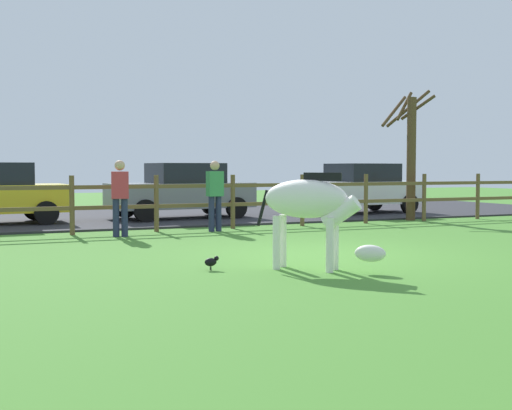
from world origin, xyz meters
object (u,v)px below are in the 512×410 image
bare_tree (410,151)px  zebra (311,206)px  parked_car_white (359,188)px  parked_car_grey (182,190)px  visitor_left_of_tree (215,192)px  visitor_right_of_tree (120,195)px  crow_on_grass (211,262)px

bare_tree → zebra: bare_tree is taller
bare_tree → parked_car_white: size_ratio=0.90×
bare_tree → parked_car_grey: 6.55m
zebra → visitor_left_of_tree: visitor_left_of_tree is taller
bare_tree → visitor_right_of_tree: bare_tree is taller
bare_tree → parked_car_white: bearing=92.5°
visitor_right_of_tree → parked_car_white: bearing=23.9°
bare_tree → crow_on_grass: bare_tree is taller
parked_car_white → visitor_left_of_tree: size_ratio=2.53×
parked_car_grey → visitor_right_of_tree: size_ratio=2.52×
crow_on_grass → parked_car_grey: size_ratio=0.05×
bare_tree → parked_car_white: bare_tree is taller
zebra → parked_car_white: 11.67m
visitor_right_of_tree → bare_tree: bearing=8.4°
crow_on_grass → parked_car_white: size_ratio=0.05×
parked_car_grey → visitor_left_of_tree: 3.65m
zebra → parked_car_grey: size_ratio=0.36×
zebra → visitor_right_of_tree: bearing=104.9°
parked_car_grey → parked_car_white: size_ratio=1.00×
bare_tree → zebra: bearing=-134.8°
parked_car_white → visitor_left_of_tree: bearing=-150.9°
zebra → parked_car_grey: bearing=83.7°
bare_tree → visitor_left_of_tree: size_ratio=2.27×
parked_car_grey → parked_car_white: bearing=-2.4°
parked_car_white → visitor_left_of_tree: visitor_left_of_tree is taller
bare_tree → parked_car_grey: size_ratio=0.90×
zebra → visitor_right_of_tree: visitor_right_of_tree is taller
zebra → parked_car_white: bearing=54.1°
parked_car_grey → parked_car_white: same height
crow_on_grass → bare_tree: bearing=37.9°
visitor_right_of_tree → crow_on_grass: bearing=-87.9°
parked_car_grey → visitor_left_of_tree: bearing=-95.2°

